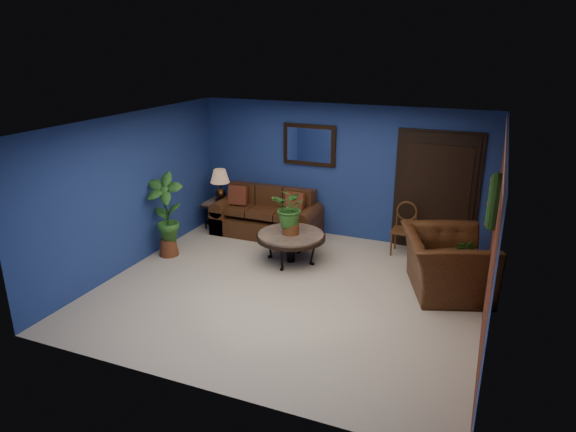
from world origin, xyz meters
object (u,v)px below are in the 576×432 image
at_px(side_chair, 405,225).
at_px(armchair, 446,263).
at_px(sofa, 268,219).
at_px(coffee_table, 291,237).
at_px(table_lamp, 220,181).
at_px(end_table, 221,207).

relative_size(side_chair, armchair, 0.67).
distance_m(sofa, side_chair, 2.62).
bearing_deg(coffee_table, armchair, -2.68).
bearing_deg(coffee_table, table_lamp, 151.34).
relative_size(end_table, side_chair, 0.64).
xyz_separation_m(coffee_table, end_table, (-1.92, 1.05, -0.03)).
relative_size(end_table, table_lamp, 0.94).
bearing_deg(table_lamp, sofa, 1.51).
bearing_deg(table_lamp, end_table, 0.00).
distance_m(coffee_table, end_table, 2.19).
bearing_deg(end_table, coffee_table, -28.66).
distance_m(table_lamp, side_chair, 3.64).
height_order(sofa, side_chair, side_chair).
bearing_deg(end_table, sofa, 1.51).
bearing_deg(end_table, side_chair, 1.07).
distance_m(side_chair, armchair, 1.49).
distance_m(coffee_table, side_chair, 2.03).
distance_m(coffee_table, armchair, 2.53).
bearing_deg(coffee_table, sofa, 130.25).
height_order(table_lamp, armchair, table_lamp).
xyz_separation_m(side_chair, armchair, (0.83, -1.24, -0.07)).
distance_m(end_table, side_chair, 3.62).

